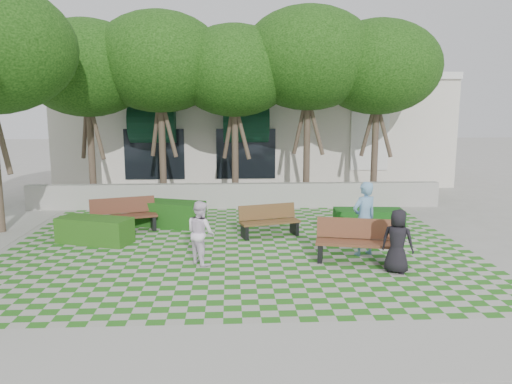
{
  "coord_description": "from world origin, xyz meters",
  "views": [
    {
      "loc": [
        -0.18,
        -11.75,
        3.71
      ],
      "look_at": [
        0.5,
        1.5,
        1.4
      ],
      "focal_mm": 35.0,
      "sensor_mm": 36.0,
      "label": 1
    }
  ],
  "objects": [
    {
      "name": "person_dark",
      "position": [
        3.52,
        -1.17,
        0.73
      ],
      "size": [
        0.84,
        0.76,
        1.45
      ],
      "primitive_type": "imported",
      "rotation": [
        0.0,
        0.0,
        2.61
      ],
      "color": "black",
      "rests_on": "ground"
    },
    {
      "name": "hedge_east",
      "position": [
        3.87,
        2.38,
        0.35
      ],
      "size": [
        2.05,
        0.96,
        0.7
      ],
      "primitive_type": "cube",
      "rotation": [
        0.0,
        0.0,
        -0.08
      ],
      "color": "#124514",
      "rests_on": "ground"
    },
    {
      "name": "sidewalk_south",
      "position": [
        0.0,
        -4.7,
        0.01
      ],
      "size": [
        16.0,
        2.0,
        0.01
      ],
      "primitive_type": "cube",
      "color": "#9E9B93",
      "rests_on": "ground"
    },
    {
      "name": "hedge_midleft",
      "position": [
        -2.14,
        3.52,
        0.39
      ],
      "size": [
        2.39,
        1.59,
        0.78
      ],
      "primitive_type": "cube",
      "rotation": [
        0.0,
        0.0,
        -0.35
      ],
      "color": "#174612",
      "rests_on": "ground"
    },
    {
      "name": "person_white",
      "position": [
        -0.9,
        -0.31,
        0.76
      ],
      "size": [
        0.91,
        0.93,
        1.52
      ],
      "primitive_type": "imported",
      "rotation": [
        0.0,
        0.0,
        2.23
      ],
      "color": "white",
      "rests_on": "ground"
    },
    {
      "name": "retaining_wall",
      "position": [
        0.0,
        6.2,
        0.45
      ],
      "size": [
        15.0,
        0.36,
        0.9
      ],
      "primitive_type": "cube",
      "color": "#9E9B93",
      "rests_on": "ground"
    },
    {
      "name": "bench_west",
      "position": [
        -3.36,
        2.87,
        0.48
      ],
      "size": [
        2.0,
        1.19,
        1.0
      ],
      "rotation": [
        0.0,
        0.0,
        0.31
      ],
      "color": "#4F291B",
      "rests_on": "ground"
    },
    {
      "name": "bench_mid",
      "position": [
        0.91,
        2.14,
        0.43
      ],
      "size": [
        1.8,
        1.02,
        0.9
      ],
      "rotation": [
        0.0,
        0.0,
        0.28
      ],
      "color": "#55391D",
      "rests_on": "ground"
    },
    {
      "name": "lawn",
      "position": [
        0.0,
        1.0,
        0.01
      ],
      "size": [
        12.0,
        12.0,
        0.0
      ],
      "primitive_type": "plane",
      "color": "#2B721E",
      "rests_on": "ground"
    },
    {
      "name": "hedge_west",
      "position": [
        -3.89,
        1.65,
        0.35
      ],
      "size": [
        2.16,
        1.42,
        0.7
      ],
      "primitive_type": "cube",
      "rotation": [
        0.0,
        0.0,
        -0.34
      ],
      "color": "#214E14",
      "rests_on": "ground"
    },
    {
      "name": "person_blue",
      "position": [
        3.13,
        0.18,
        0.93
      ],
      "size": [
        0.8,
        0.68,
        1.86
      ],
      "primitive_type": "imported",
      "rotation": [
        0.0,
        0.0,
        3.55
      ],
      "color": "#6C9DC6",
      "rests_on": "ground"
    },
    {
      "name": "building",
      "position": [
        0.93,
        14.08,
        2.52
      ],
      "size": [
        18.0,
        8.92,
        5.15
      ],
      "color": "beige",
      "rests_on": "ground"
    },
    {
      "name": "ground",
      "position": [
        0.0,
        0.0,
        0.0
      ],
      "size": [
        90.0,
        90.0,
        0.0
      ],
      "primitive_type": "plane",
      "color": "gray",
      "rests_on": "ground"
    },
    {
      "name": "bench_east",
      "position": [
        2.83,
        -0.36,
        0.49
      ],
      "size": [
        2.04,
        1.07,
        1.02
      ],
      "rotation": [
        0.0,
        0.0,
        -0.23
      ],
      "color": "brown",
      "rests_on": "ground"
    },
    {
      "name": "tree_row",
      "position": [
        -1.86,
        5.95,
        5.18
      ],
      "size": [
        17.7,
        13.4,
        7.41
      ],
      "color": "#47382B",
      "rests_on": "ground"
    }
  ]
}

